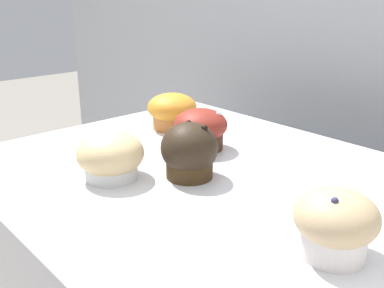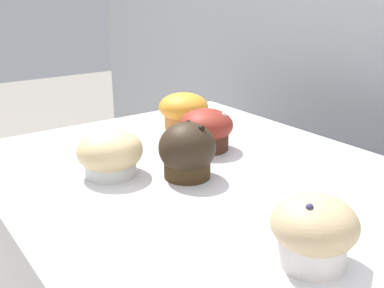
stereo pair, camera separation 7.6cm
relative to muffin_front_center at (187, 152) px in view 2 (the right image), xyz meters
name	(u,v)px [view 2 (the right image)]	position (x,y,z in m)	size (l,w,h in m)	color
muffin_front_center	(187,152)	(0.00, 0.00, 0.00)	(0.09, 0.09, 0.09)	#3E2B16
muffin_back_left	(314,230)	(0.28, -0.03, 0.00)	(0.10, 0.10, 0.08)	silver
muffin_back_right	(184,110)	(-0.23, 0.15, 0.00)	(0.11, 0.11, 0.08)	#CA7B3A
muffin_front_left	(206,129)	(-0.09, 0.11, 0.00)	(0.10, 0.10, 0.08)	#452618
muffin_front_right	(110,154)	(-0.08, -0.10, -0.01)	(0.11, 0.11, 0.08)	white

